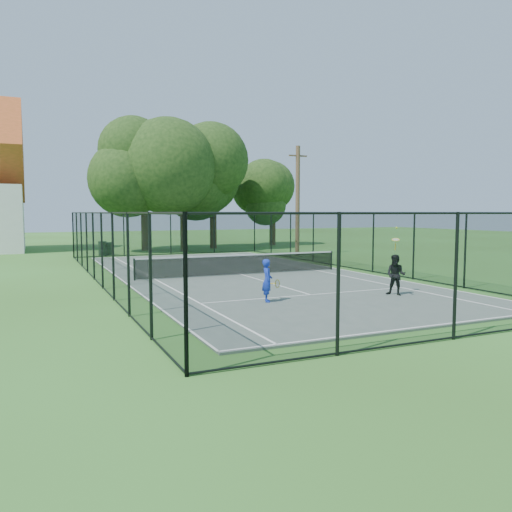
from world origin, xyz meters
name	(u,v)px	position (x,y,z in m)	size (l,w,h in m)	color
ground	(241,276)	(0.00, 0.00, 0.00)	(120.00, 120.00, 0.00)	#32571E
tennis_court	(241,275)	(0.00, 0.00, 0.03)	(11.00, 24.00, 0.06)	#4D5B53
tennis_net	(241,264)	(0.00, 0.00, 0.58)	(10.08, 0.08, 0.95)	black
fence	(241,244)	(0.00, 0.00, 1.50)	(13.10, 26.10, 3.00)	black
tree_near_left	(144,172)	(-0.81, 17.92, 6.17)	(7.69, 7.69, 10.03)	#332114
tree_near_mid	(183,175)	(1.80, 15.92, 5.88)	(7.30, 7.30, 9.54)	#332114
tree_near_right	(213,179)	(4.83, 17.69, 5.74)	(6.54, 6.54, 9.02)	#332114
tree_far_right	(273,200)	(11.16, 19.38, 4.09)	(4.99, 4.99, 6.60)	#332114
trash_bin_left	(102,248)	(-4.53, 14.16, 0.50)	(0.58, 0.58, 0.99)	black
trash_bin_right	(108,249)	(-4.13, 14.52, 0.45)	(0.58, 0.58, 0.90)	black
utility_pole	(298,200)	(8.00, 9.00, 3.85)	(1.40, 0.30, 7.57)	#4C3823
player_blue	(267,281)	(-1.99, -6.99, 0.76)	(0.83, 0.59, 1.41)	#1630BF
player_black	(396,275)	(2.71, -7.69, 0.79)	(0.93, 1.07, 2.40)	black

